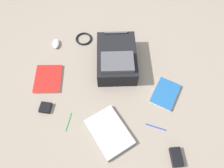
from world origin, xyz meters
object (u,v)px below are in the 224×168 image
(earbud_pouch, at_px, (45,108))
(laptop, at_px, (109,132))
(book_red, at_px, (48,79))
(computer_mouse, at_px, (56,44))
(backpack, at_px, (117,59))
(pen_blue, at_px, (156,127))
(power_brick, at_px, (176,157))
(pen_black, at_px, (69,122))
(book_manual, at_px, (165,94))
(cable_coil, at_px, (84,39))

(earbud_pouch, bearing_deg, laptop, -21.09)
(book_red, height_order, computer_mouse, computer_mouse)
(backpack, relative_size, pen_blue, 3.03)
(computer_mouse, distance_m, pen_blue, 1.06)
(power_brick, relative_size, earbud_pouch, 1.54)
(backpack, distance_m, pen_black, 0.60)
(power_brick, bearing_deg, book_manual, 91.99)
(laptop, height_order, earbud_pouch, laptop)
(laptop, height_order, book_manual, laptop)
(book_red, bearing_deg, cable_coil, 58.49)
(computer_mouse, relative_size, earbud_pouch, 1.30)
(backpack, height_order, laptop, backpack)
(book_manual, relative_size, cable_coil, 2.02)
(computer_mouse, bearing_deg, pen_black, -79.80)
(book_red, height_order, book_manual, book_manual)
(backpack, relative_size, laptop, 1.13)
(earbud_pouch, bearing_deg, pen_blue, -9.92)
(book_red, xyz_separation_m, cable_coil, (0.25, 0.40, -0.00))
(cable_coil, xyz_separation_m, pen_black, (-0.05, -0.75, -0.00))
(earbud_pouch, bearing_deg, computer_mouse, 90.20)
(laptop, bearing_deg, cable_coil, 105.57)
(book_red, distance_m, computer_mouse, 0.34)
(pen_blue, bearing_deg, laptop, -172.76)
(power_brick, relative_size, pen_black, 0.88)
(power_brick, bearing_deg, book_red, 147.23)
(computer_mouse, bearing_deg, laptop, -63.07)
(book_red, bearing_deg, computer_mouse, 87.12)
(laptop, distance_m, pen_blue, 0.32)
(book_red, distance_m, cable_coil, 0.47)
(backpack, bearing_deg, pen_blue, -62.89)
(pen_black, distance_m, pen_blue, 0.60)
(backpack, xyz_separation_m, computer_mouse, (-0.51, 0.20, -0.06))
(book_red, relative_size, computer_mouse, 2.49)
(computer_mouse, distance_m, earbud_pouch, 0.58)
(book_manual, distance_m, earbud_pouch, 0.88)
(computer_mouse, relative_size, pen_black, 0.74)
(backpack, relative_size, earbud_pouch, 5.59)
(backpack, distance_m, earbud_pouch, 0.64)
(book_red, bearing_deg, earbud_pouch, -85.51)
(pen_blue, bearing_deg, book_manual, 69.93)
(backpack, height_order, pen_black, backpack)
(computer_mouse, xyz_separation_m, earbud_pouch, (0.00, -0.58, -0.00))
(book_red, bearing_deg, pen_black, -60.78)
(backpack, relative_size, computer_mouse, 4.31)
(laptop, distance_m, computer_mouse, 0.89)
(power_brick, bearing_deg, pen_black, 161.64)
(computer_mouse, height_order, pen_black, computer_mouse)
(pen_black, height_order, pen_blue, same)
(backpack, distance_m, pen_blue, 0.59)
(backpack, distance_m, book_manual, 0.45)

